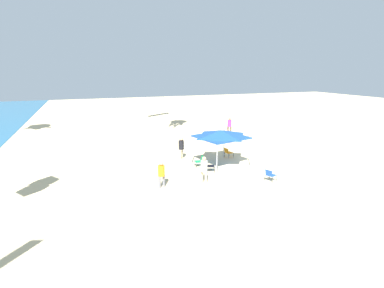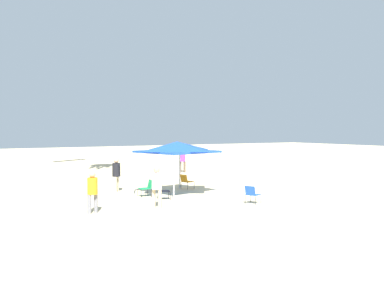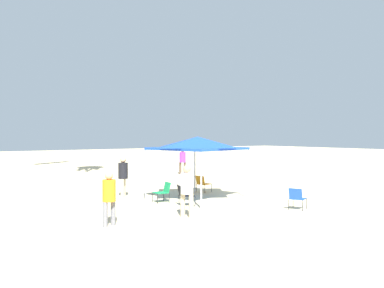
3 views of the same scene
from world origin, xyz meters
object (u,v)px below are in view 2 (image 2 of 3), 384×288
object	(u,v)px
folding_chair_near_cooler	(147,187)
person_far_stroller	(182,158)
cooler_box	(220,194)
person_by_tent	(92,189)
folding_chair_right_of_tent	(252,193)
person_near_umbrella	(116,172)
folding_chair_left_of_tent	(186,180)
folding_chair_facing_ocean	(162,190)
canopy_tent	(177,147)
person_watching_sky	(157,184)

from	to	relation	value
folding_chair_near_cooler	person_far_stroller	size ratio (longest dim) A/B	0.45
cooler_box	person_by_tent	distance (m)	6.53
folding_chair_right_of_tent	folding_chair_near_cooler	size ratio (longest dim) A/B	1.00
person_near_umbrella	person_by_tent	distance (m)	5.98
person_far_stroller	cooler_box	bearing A→B (deg)	-70.38
folding_chair_near_cooler	folding_chair_left_of_tent	size ratio (longest dim) A/B	1.00
folding_chair_facing_ocean	cooler_box	size ratio (longest dim) A/B	1.23
canopy_tent	person_near_umbrella	bearing A→B (deg)	42.27
folding_chair_right_of_tent	folding_chair_facing_ocean	world-z (taller)	same
canopy_tent	person_near_umbrella	world-z (taller)	canopy_tent
folding_chair_left_of_tent	person_watching_sky	size ratio (longest dim) A/B	0.46
folding_chair_left_of_tent	folding_chair_right_of_tent	bearing A→B (deg)	165.91
folding_chair_near_cooler	cooler_box	size ratio (longest dim) A/B	1.23
folding_chair_right_of_tent	folding_chair_near_cooler	distance (m)	5.37
folding_chair_facing_ocean	person_near_umbrella	distance (m)	3.68
folding_chair_right_of_tent	folding_chair_left_of_tent	world-z (taller)	same
folding_chair_right_of_tent	person_watching_sky	bearing A→B (deg)	50.49
canopy_tent	person_watching_sky	bearing A→B (deg)	138.44
folding_chair_left_of_tent	person_near_umbrella	world-z (taller)	person_near_umbrella
person_near_umbrella	folding_chair_facing_ocean	bearing A→B (deg)	-127.80
folding_chair_right_of_tent	person_watching_sky	distance (m)	4.34
folding_chair_near_cooler	folding_chair_left_of_tent	distance (m)	3.31
person_near_umbrella	person_watching_sky	xyz separation A→B (m)	(-5.45, 0.31, -0.01)
folding_chair_facing_ocean	person_far_stroller	xyz separation A→B (m)	(10.79, -7.27, 0.60)
folding_chair_facing_ocean	folding_chair_left_of_tent	world-z (taller)	same
folding_chair_right_of_tent	folding_chair_near_cooler	world-z (taller)	same
folding_chair_left_of_tent	person_watching_sky	xyz separation A→B (m)	(-4.51, 4.04, 0.56)
person_watching_sky	folding_chair_facing_ocean	bearing A→B (deg)	-60.67
folding_chair_right_of_tent	person_by_tent	size ratio (longest dim) A/B	0.49
canopy_tent	person_watching_sky	size ratio (longest dim) A/B	2.22
person_watching_sky	person_by_tent	size ratio (longest dim) A/B	1.06
person_watching_sky	person_by_tent	distance (m)	2.71
person_far_stroller	folding_chair_facing_ocean	bearing A→B (deg)	-82.86
folding_chair_left_of_tent	cooler_box	bearing A→B (deg)	160.88
canopy_tent	person_far_stroller	bearing A→B (deg)	-30.97
folding_chair_right_of_tent	folding_chair_facing_ocean	bearing A→B (deg)	19.73
folding_chair_left_of_tent	person_near_umbrella	size ratio (longest dim) A/B	0.46
person_watching_sky	folding_chair_right_of_tent	bearing A→B (deg)	-134.90
cooler_box	person_watching_sky	bearing A→B (deg)	101.58
person_watching_sky	person_by_tent	world-z (taller)	person_watching_sky
folding_chair_right_of_tent	person_by_tent	bearing A→B (deg)	54.48
folding_chair_facing_ocean	canopy_tent	bearing A→B (deg)	-33.84
folding_chair_near_cooler	person_near_umbrella	distance (m)	2.45
person_near_umbrella	person_watching_sky	size ratio (longest dim) A/B	1.01
folding_chair_left_of_tent	person_far_stroller	world-z (taller)	person_far_stroller
folding_chair_facing_ocean	person_near_umbrella	size ratio (longest dim) A/B	0.46
folding_chair_right_of_tent	person_near_umbrella	bearing A→B (deg)	6.56
folding_chair_right_of_tent	person_far_stroller	size ratio (longest dim) A/B	0.45
folding_chair_right_of_tent	folding_chair_left_of_tent	size ratio (longest dim) A/B	1.00
person_near_umbrella	person_far_stroller	size ratio (longest dim) A/B	0.98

